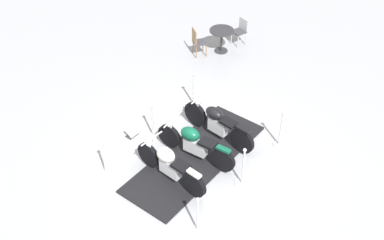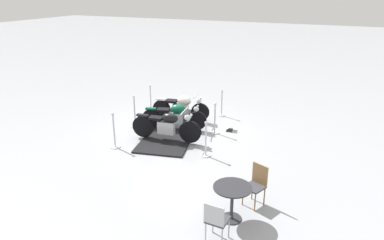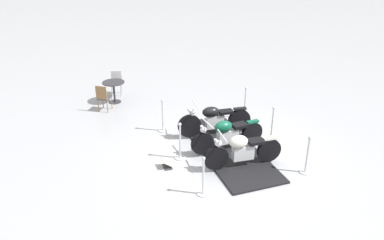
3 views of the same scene
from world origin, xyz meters
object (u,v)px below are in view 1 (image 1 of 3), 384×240
at_px(motorcycle_black, 217,122).
at_px(stanchion_right_rear, 105,163).
at_px(info_placard, 132,133).
at_px(motorcycle_forest, 194,143).
at_px(motorcycle_cream, 169,164).
at_px(stanchion_left_front, 280,134).
at_px(stanchion_left_mid, 243,173).
at_px(cafe_chair_near_table, 241,30).
at_px(cafe_table, 222,35).
at_px(cafe_chair_across_table, 197,41).
at_px(stanchion_right_mid, 153,126).
at_px(stanchion_right_front, 194,94).
at_px(stanchion_left_rear, 198,219).

distance_m(motorcycle_black, stanchion_right_rear, 3.05).
distance_m(stanchion_right_rear, info_placard, 1.52).
relative_size(stanchion_right_rear, info_placard, 2.91).
relative_size(motorcycle_forest, info_placard, 6.19).
bearing_deg(motorcycle_forest, stanchion_right_rear, 47.71).
bearing_deg(motorcycle_cream, stanchion_left_front, -114.35).
distance_m(stanchion_left_mid, cafe_chair_near_table, 6.50).
distance_m(motorcycle_forest, stanchion_left_mid, 1.46).
relative_size(cafe_table, cafe_chair_near_table, 0.90).
height_order(motorcycle_cream, cafe_chair_across_table, motorcycle_cream).
relative_size(motorcycle_black, cafe_table, 2.84).
height_order(stanchion_left_front, stanchion_right_mid, stanchion_left_front).
height_order(motorcycle_black, cafe_table, motorcycle_black).
xyz_separation_m(motorcycle_forest, motorcycle_cream, (-0.21, 0.93, 0.01)).
bearing_deg(stanchion_left_front, cafe_table, -23.94).
bearing_deg(motorcycle_black, stanchion_left_mid, 150.81).
distance_m(motorcycle_forest, motorcycle_cream, 0.95).
bearing_deg(stanchion_right_front, cafe_table, -57.36).
xyz_separation_m(motorcycle_cream, stanchion_right_rear, (1.16, 1.07, -0.16)).
distance_m(motorcycle_cream, info_placard, 1.99).
bearing_deg(info_placard, stanchion_right_rear, -161.73).
xyz_separation_m(stanchion_left_mid, stanchion_right_mid, (2.75, 0.60, 0.01)).
bearing_deg(motorcycle_black, cafe_chair_across_table, -41.06).
relative_size(motorcycle_black, info_placard, 6.50).
xyz_separation_m(motorcycle_black, stanchion_left_front, (-1.24, -1.08, -0.16)).
xyz_separation_m(cafe_table, cafe_chair_near_table, (-0.04, -0.82, -0.07)).
relative_size(motorcycle_cream, cafe_chair_across_table, 2.24).
distance_m(motorcycle_cream, stanchion_right_rear, 1.59).
xyz_separation_m(motorcycle_black, cafe_table, (3.14, -3.03, 0.05)).
relative_size(stanchion_left_front, stanchion_right_front, 1.04).
distance_m(motorcycle_cream, stanchion_left_rear, 1.66).
bearing_deg(stanchion_left_rear, stanchion_left_mid, -77.62).
distance_m(motorcycle_forest, stanchion_left_rear, 2.28).
bearing_deg(cafe_chair_across_table, info_placard, -131.34).
bearing_deg(stanchion_right_rear, stanchion_left_rear, -167.62).
height_order(stanchion_left_front, cafe_chair_across_table, stanchion_left_front).
xyz_separation_m(stanchion_left_front, stanchion_left_mid, (-0.38, 1.71, -0.03)).
distance_m(cafe_table, cafe_chair_across_table, 0.83).
height_order(stanchion_right_rear, cafe_chair_near_table, stanchion_right_rear).
xyz_separation_m(stanchion_left_front, cafe_chair_across_table, (4.70, -1.18, 0.16)).
height_order(motorcycle_forest, stanchion_right_mid, stanchion_right_mid).
bearing_deg(stanchion_left_front, motorcycle_black, 41.02).
bearing_deg(cafe_chair_near_table, stanchion_right_mid, 24.17).
height_order(stanchion_left_rear, info_placard, stanchion_left_rear).
bearing_deg(cafe_chair_across_table, stanchion_left_mid, -97.32).
height_order(motorcycle_cream, stanchion_right_mid, stanchion_right_mid).
height_order(stanchion_left_front, cafe_table, stanchion_left_front).
bearing_deg(stanchion_right_mid, motorcycle_black, -132.57).
bearing_deg(cafe_chair_near_table, stanchion_right_rear, 22.03).
distance_m(cafe_chair_near_table, cafe_chair_across_table, 1.62).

